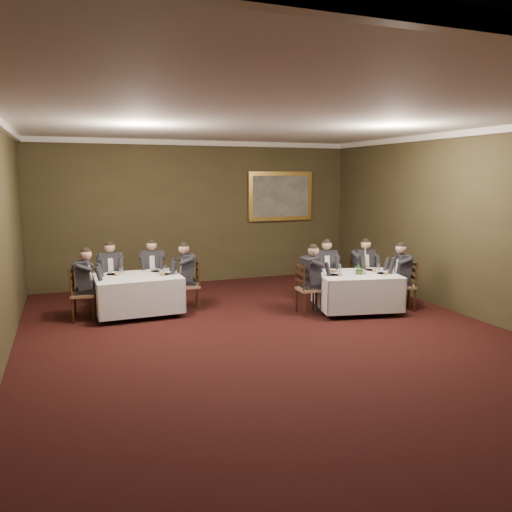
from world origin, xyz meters
TOP-DOWN VIEW (x-y plane):
  - ground at (0.00, 0.00)m, footprint 10.00×10.00m
  - ceiling at (0.00, 0.00)m, footprint 8.00×10.00m
  - back_wall at (0.00, 5.00)m, footprint 8.00×0.10m
  - right_wall at (4.00, 0.00)m, footprint 0.10×10.00m
  - crown_molding at (0.00, 0.00)m, footprint 8.00×10.00m
  - table_main at (2.18, 1.16)m, footprint 1.77×1.49m
  - table_second at (-1.87, 2.47)m, footprint 1.63×1.25m
  - chair_main_backleft at (1.94, 2.02)m, footprint 0.53×0.51m
  - diner_main_backleft at (1.94, 2.01)m, footprint 0.50×0.56m
  - chair_main_backright at (2.75, 1.85)m, footprint 0.45×0.43m
  - diner_main_backright at (2.75, 1.83)m, footprint 0.43×0.49m
  - chair_main_endleft at (1.22, 1.36)m, footprint 0.44×0.46m
  - diner_main_endleft at (1.23, 1.36)m, footprint 0.50×0.44m
  - chair_main_endright at (3.14, 0.95)m, footprint 0.55×0.56m
  - diner_main_endright at (3.13, 0.95)m, footprint 0.59×0.54m
  - chair_sec_backleft at (-2.32, 3.28)m, footprint 0.46×0.44m
  - diner_sec_backleft at (-2.31, 3.27)m, footprint 0.44×0.50m
  - chair_sec_backright at (-1.46, 3.30)m, footprint 0.50×0.48m
  - diner_sec_backright at (-1.46, 3.29)m, footprint 0.47×0.53m
  - chair_sec_endright at (-0.86, 2.49)m, footprint 0.47×0.49m
  - diner_sec_endright at (-0.87, 2.49)m, footprint 0.53×0.46m
  - chair_sec_endleft at (-2.88, 2.45)m, footprint 0.48×0.49m
  - diner_sec_endleft at (-2.87, 2.45)m, footprint 0.53×0.46m
  - centerpiece at (2.18, 1.07)m, footprint 0.24×0.21m
  - candlestick at (2.32, 1.11)m, footprint 0.07×0.07m
  - place_setting_table_main at (1.90, 1.59)m, footprint 0.33×0.31m
  - place_setting_table_second at (-2.25, 2.82)m, footprint 0.33×0.31m
  - painting at (2.18, 4.94)m, footprint 1.78×0.09m

SIDE VIEW (x-z plane):
  - ground at x=0.00m, z-range 0.00..0.00m
  - chair_main_backleft at x=1.94m, z-range -0.22..0.78m
  - chair_main_backright at x=2.75m, z-range -0.22..0.78m
  - chair_main_endleft at x=1.22m, z-range -0.22..0.78m
  - chair_main_endright at x=3.14m, z-range -0.22..0.78m
  - chair_sec_backleft at x=-2.32m, z-range -0.22..0.78m
  - chair_sec_backright at x=-1.46m, z-range -0.22..0.78m
  - chair_sec_endright at x=-0.86m, z-range -0.22..0.78m
  - chair_sec_endleft at x=-2.88m, z-range -0.22..0.78m
  - table_main at x=2.18m, z-range 0.12..0.78m
  - table_second at x=-1.87m, z-range 0.12..0.78m
  - diner_main_backleft at x=1.94m, z-range -0.16..1.19m
  - diner_main_backright at x=2.75m, z-range -0.16..1.19m
  - diner_main_endleft at x=1.23m, z-range -0.16..1.19m
  - diner_main_endright at x=3.13m, z-range -0.16..1.19m
  - diner_sec_backleft at x=-2.31m, z-range -0.16..1.19m
  - diner_sec_backright at x=-1.46m, z-range -0.16..1.19m
  - diner_sec_endright at x=-0.87m, z-range -0.16..1.19m
  - diner_sec_endleft at x=-2.87m, z-range -0.16..1.19m
  - place_setting_table_main at x=1.90m, z-range 0.73..0.87m
  - place_setting_table_second at x=-2.25m, z-range 0.73..0.87m
  - centerpiece at x=2.18m, z-range 0.77..1.02m
  - candlestick at x=2.32m, z-range 0.70..1.20m
  - back_wall at x=0.00m, z-range 0.00..3.50m
  - right_wall at x=4.00m, z-range 0.00..3.50m
  - painting at x=2.18m, z-range 1.49..2.76m
  - crown_molding at x=0.00m, z-range 3.38..3.50m
  - ceiling at x=0.00m, z-range 3.45..3.55m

